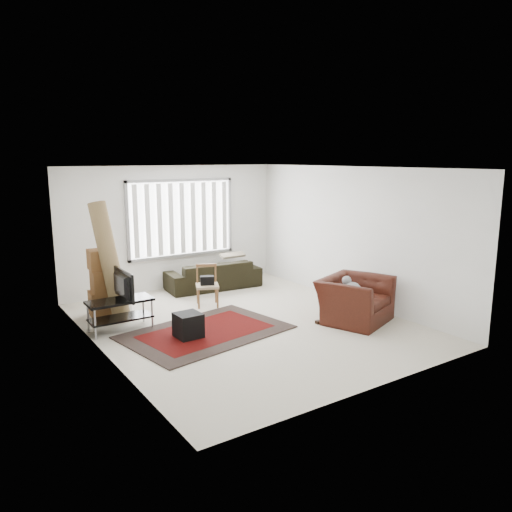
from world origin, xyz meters
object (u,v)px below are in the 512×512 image
(moving_boxes, at_px, (103,285))
(armchair, at_px, (355,297))
(sofa, at_px, (213,271))
(side_chair, at_px, (207,283))
(tv_stand, at_px, (120,308))

(moving_boxes, xyz_separation_m, armchair, (3.59, -2.80, -0.12))
(sofa, height_order, side_chair, side_chair)
(tv_stand, relative_size, sofa, 0.52)
(sofa, distance_m, armchair, 3.54)
(tv_stand, xyz_separation_m, moving_boxes, (0.02, 0.96, 0.19))
(tv_stand, height_order, moving_boxes, moving_boxes)
(tv_stand, distance_m, armchair, 4.06)
(moving_boxes, bearing_deg, armchair, -37.96)
(tv_stand, xyz_separation_m, sofa, (2.64, 1.56, 0.01))
(side_chair, height_order, armchair, armchair)
(tv_stand, bearing_deg, armchair, -27.02)
(tv_stand, bearing_deg, side_chair, 13.58)
(side_chair, xyz_separation_m, armchair, (1.72, -2.30, 0.01))
(sofa, relative_size, side_chair, 2.58)
(moving_boxes, xyz_separation_m, side_chair, (1.88, -0.50, -0.13))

